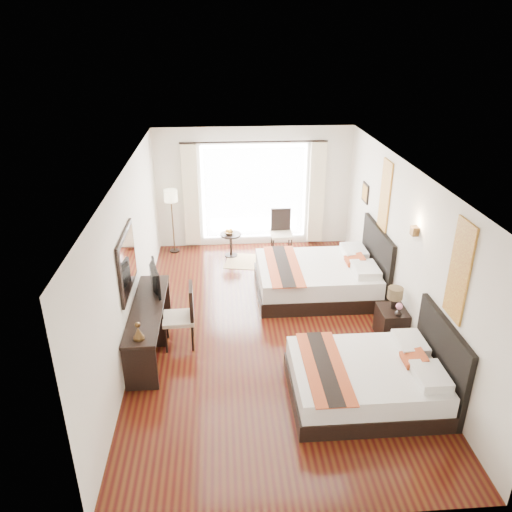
{
  "coord_description": "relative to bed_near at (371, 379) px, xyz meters",
  "views": [
    {
      "loc": [
        -0.78,
        -7.36,
        4.77
      ],
      "look_at": [
        -0.19,
        0.47,
        1.17
      ],
      "focal_mm": 35.0,
      "sensor_mm": 36.0,
      "label": 1
    }
  ],
  "objects": [
    {
      "name": "vase",
      "position": [
        0.78,
        1.26,
        0.25
      ],
      "size": [
        0.15,
        0.15,
        0.12
      ],
      "primitive_type": "imported",
      "rotation": [
        0.0,
        0.0,
        0.32
      ],
      "color": "black",
      "rests_on": "nightstand"
    },
    {
      "name": "mirror_glass",
      "position": [
        -3.44,
        1.46,
        1.24
      ],
      "size": [
        0.01,
        1.12,
        0.82
      ],
      "primitive_type": "cube",
      "color": "white",
      "rests_on": "mirror_frame"
    },
    {
      "name": "wall_window",
      "position": [
        -1.25,
        5.63,
        1.09
      ],
      "size": [
        4.5,
        0.01,
        2.8
      ],
      "primitive_type": "cube",
      "color": "silver",
      "rests_on": "floor"
    },
    {
      "name": "side_table",
      "position": [
        -1.82,
        4.95,
        -0.04
      ],
      "size": [
        0.47,
        0.47,
        0.54
      ],
      "primitive_type": "cylinder",
      "color": "black",
      "rests_on": "floor"
    },
    {
      "name": "bed_near",
      "position": [
        0.0,
        0.0,
        0.0
      ],
      "size": [
        2.12,
        1.65,
        1.19
      ],
      "color": "black",
      "rests_on": "floor"
    },
    {
      "name": "desk_chair",
      "position": [
        -2.74,
        1.5,
        0.02
      ],
      "size": [
        0.52,
        0.52,
        1.07
      ],
      "rotation": [
        0.0,
        0.0,
        3.19
      ],
      "color": "#BAA88F",
      "rests_on": "floor"
    },
    {
      "name": "wall_entry",
      "position": [
        -1.25,
        -1.86,
        1.09
      ],
      "size": [
        4.5,
        0.01,
        2.8
      ],
      "primitive_type": "cube",
      "color": "silver",
      "rests_on": "floor"
    },
    {
      "name": "window_glass",
      "position": [
        -1.25,
        5.61,
        0.99
      ],
      "size": [
        2.4,
        0.02,
        2.2
      ],
      "primitive_type": "cube",
      "color": "white",
      "rests_on": "wall_window"
    },
    {
      "name": "drape_left",
      "position": [
        -2.7,
        5.51,
        0.97
      ],
      "size": [
        0.35,
        0.14,
        2.35
      ],
      "primitive_type": "cube",
      "color": "beige",
      "rests_on": "floor"
    },
    {
      "name": "art_panel_near",
      "position": [
        0.98,
        0.0,
        1.64
      ],
      "size": [
        0.03,
        0.5,
        1.35
      ],
      "primitive_type": "cube",
      "color": "maroon",
      "rests_on": "wall_headboard"
    },
    {
      "name": "window_chair",
      "position": [
        -0.66,
        4.99,
        0.01
      ],
      "size": [
        0.48,
        0.48,
        1.04
      ],
      "rotation": [
        0.0,
        0.0,
        -1.58
      ],
      "color": "#BAA88F",
      "rests_on": "floor"
    },
    {
      "name": "table_lamp",
      "position": [
        0.79,
        1.51,
        0.46
      ],
      "size": [
        0.25,
        0.25,
        0.4
      ],
      "color": "black",
      "rests_on": "nightstand"
    },
    {
      "name": "mirror_frame",
      "position": [
        -3.47,
        1.46,
        1.24
      ],
      "size": [
        0.04,
        1.25,
        0.95
      ],
      "primitive_type": "cube",
      "color": "black",
      "rests_on": "wall_desk"
    },
    {
      "name": "wall_sconce",
      "position": [
        0.94,
        1.46,
        1.61
      ],
      "size": [
        0.1,
        0.14,
        0.14
      ],
      "primitive_type": "cube",
      "color": "#4D351B",
      "rests_on": "wall_headboard"
    },
    {
      "name": "bed_far",
      "position": [
        -0.11,
        3.08,
        0.03
      ],
      "size": [
        2.35,
        1.83,
        1.33
      ],
      "color": "black",
      "rests_on": "floor"
    },
    {
      "name": "floor_lamp",
      "position": [
        -3.13,
        5.3,
        0.95
      ],
      "size": [
        0.3,
        0.3,
        1.49
      ],
      "color": "black",
      "rests_on": "floor"
    },
    {
      "name": "fruit_bowl",
      "position": [
        -1.86,
        4.94,
        0.26
      ],
      "size": [
        0.28,
        0.28,
        0.05
      ],
      "primitive_type": "imported",
      "rotation": [
        0.0,
        0.0,
        -0.43
      ],
      "color": "#462819",
      "rests_on": "side_table"
    },
    {
      "name": "console_desk",
      "position": [
        -3.24,
        1.46,
        0.07
      ],
      "size": [
        0.5,
        2.2,
        0.76
      ],
      "primitive_type": "cube",
      "color": "black",
      "rests_on": "floor"
    },
    {
      "name": "floor",
      "position": [
        -1.25,
        1.88,
        -0.31
      ],
      "size": [
        4.5,
        7.5,
        0.01
      ],
      "primitive_type": "cube",
      "color": "#370C0A",
      "rests_on": "ground"
    },
    {
      "name": "bronze_figurine",
      "position": [
        -3.24,
        0.56,
        0.57
      ],
      "size": [
        0.17,
        0.17,
        0.24
      ],
      "primitive_type": null,
      "rotation": [
        0.0,
        0.0,
        0.08
      ],
      "color": "#4D351B",
      "rests_on": "console_desk"
    },
    {
      "name": "wall_headboard",
      "position": [
        1.0,
        1.88,
        1.09
      ],
      "size": [
        0.01,
        7.5,
        2.8
      ],
      "primitive_type": "cube",
      "color": "silver",
      "rests_on": "floor"
    },
    {
      "name": "wall_desk",
      "position": [
        -3.49,
        1.88,
        1.09
      ],
      "size": [
        0.01,
        7.5,
        2.8
      ],
      "primitive_type": "cube",
      "color": "silver",
      "rests_on": "floor"
    },
    {
      "name": "drape_right",
      "position": [
        0.2,
        5.51,
        0.97
      ],
      "size": [
        0.35,
        0.14,
        2.35
      ],
      "primitive_type": "cube",
      "color": "beige",
      "rests_on": "floor"
    },
    {
      "name": "television",
      "position": [
        -3.22,
        2.01,
        0.67
      ],
      "size": [
        0.28,
        0.79,
        0.45
      ],
      "primitive_type": "imported",
      "rotation": [
        0.0,
        0.0,
        1.8
      ],
      "color": "black",
      "rests_on": "console_desk"
    },
    {
      "name": "sheer_curtain",
      "position": [
        -1.25,
        5.55,
        0.99
      ],
      "size": [
        2.3,
        0.02,
        2.1
      ],
      "primitive_type": "cube",
      "color": "white",
      "rests_on": "wall_window"
    },
    {
      "name": "jute_rug",
      "position": [
        -1.35,
        4.58,
        -0.3
      ],
      "size": [
        1.34,
        1.04,
        0.01
      ],
      "primitive_type": "cube",
      "rotation": [
        0.0,
        0.0,
        -0.2
      ],
      "color": "tan",
      "rests_on": "floor"
    },
    {
      "name": "nightstand",
      "position": [
        0.77,
        1.46,
        -0.05
      ],
      "size": [
        0.44,
        0.55,
        0.53
      ],
      "primitive_type": "cube",
      "color": "black",
      "rests_on": "floor"
    },
    {
      "name": "art_panel_far",
      "position": [
        0.98,
        3.08,
        1.64
      ],
      "size": [
        0.03,
        0.5,
        1.35
      ],
      "primitive_type": "cube",
      "color": "maroon",
      "rests_on": "wall_headboard"
    },
    {
      "name": "ceiling",
      "position": [
        -1.25,
        1.88,
        2.48
      ],
      "size": [
        4.5,
        7.5,
        0.02
      ],
      "primitive_type": "cube",
      "color": "white",
      "rests_on": "wall_headboard"
    }
  ]
}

